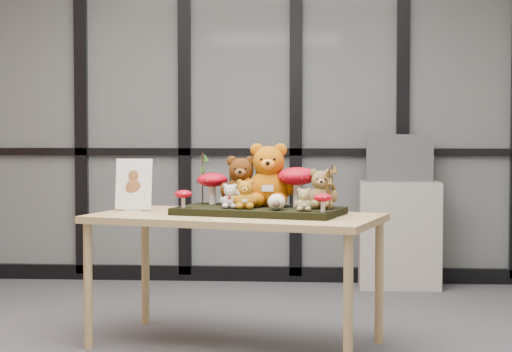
# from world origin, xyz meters

# --- Properties ---
(room_shell) EXTENTS (5.00, 5.00, 5.00)m
(room_shell) POSITION_xyz_m (0.00, 0.00, 1.68)
(room_shell) COLOR #BCBAB1
(room_shell) RESTS_ON floor
(glass_partition) EXTENTS (4.90, 0.06, 2.78)m
(glass_partition) POSITION_xyz_m (-0.00, 2.47, 1.42)
(glass_partition) COLOR #2D383F
(glass_partition) RESTS_ON floor
(display_table) EXTENTS (1.77, 1.22, 0.75)m
(display_table) POSITION_xyz_m (0.17, 0.23, 0.69)
(display_table) COLOR tan
(display_table) RESTS_ON floor
(diorama_tray) EXTENTS (1.02, 0.70, 0.04)m
(diorama_tray) POSITION_xyz_m (0.30, 0.26, 0.77)
(diorama_tray) COLOR black
(diorama_tray) RESTS_ON display_table
(bear_pooh_yellow) EXTENTS (0.37, 0.35, 0.40)m
(bear_pooh_yellow) POSITION_xyz_m (0.35, 0.36, 0.99)
(bear_pooh_yellow) COLOR #B85D06
(bear_pooh_yellow) RESTS_ON diorama_tray
(bear_brown_medium) EXTENTS (0.30, 0.28, 0.32)m
(bear_brown_medium) POSITION_xyz_m (0.19, 0.37, 0.95)
(bear_brown_medium) COLOR #4A250A
(bear_brown_medium) RESTS_ON diorama_tray
(bear_tan_back) EXTENTS (0.23, 0.21, 0.24)m
(bear_tan_back) POSITION_xyz_m (0.65, 0.21, 0.91)
(bear_tan_back) COLOR olive
(bear_tan_back) RESTS_ON diorama_tray
(bear_small_yellow) EXTENTS (0.17, 0.16, 0.18)m
(bear_small_yellow) POSITION_xyz_m (0.23, 0.16, 0.88)
(bear_small_yellow) COLOR #BB7615
(bear_small_yellow) RESTS_ON diorama_tray
(bear_white_bow) EXTENTS (0.14, 0.13, 0.15)m
(bear_white_bow) POSITION_xyz_m (0.14, 0.19, 0.87)
(bear_white_bow) COLOR beige
(bear_white_bow) RESTS_ON diorama_tray
(bear_beige_small) EXTENTS (0.13, 0.12, 0.14)m
(bear_beige_small) POSITION_xyz_m (0.56, 0.04, 0.86)
(bear_beige_small) COLOR tan
(bear_beige_small) RESTS_ON diorama_tray
(plush_cream_hedgehog) EXTENTS (0.09, 0.09, 0.10)m
(plush_cream_hedgehog) POSITION_xyz_m (0.41, 0.10, 0.84)
(plush_cream_hedgehog) COLOR white
(plush_cream_hedgehog) RESTS_ON diorama_tray
(mushroom_back_left) EXTENTS (0.19, 0.19, 0.21)m
(mushroom_back_left) POSITION_xyz_m (0.01, 0.47, 0.90)
(mushroom_back_left) COLOR #9E0514
(mushroom_back_left) RESTS_ON diorama_tray
(mushroom_back_right) EXTENTS (0.23, 0.23, 0.25)m
(mushroom_back_right) POSITION_xyz_m (0.52, 0.30, 0.92)
(mushroom_back_right) COLOR #9E0514
(mushroom_back_right) RESTS_ON diorama_tray
(mushroom_front_left) EXTENTS (0.10, 0.10, 0.11)m
(mushroom_front_left) POSITION_xyz_m (-0.13, 0.21, 0.85)
(mushroom_front_left) COLOR #9E0514
(mushroom_front_left) RESTS_ON diorama_tray
(mushroom_front_right) EXTENTS (0.10, 0.10, 0.11)m
(mushroom_front_right) POSITION_xyz_m (0.66, -0.01, 0.85)
(mushroom_front_right) COLOR #9E0514
(mushroom_front_right) RESTS_ON diorama_tray
(sprig_green_far_left) EXTENTS (0.05, 0.05, 0.30)m
(sprig_green_far_left) POSITION_xyz_m (-0.05, 0.48, 0.94)
(sprig_green_far_left) COLOR #0E330B
(sprig_green_far_left) RESTS_ON diorama_tray
(sprig_green_mid_left) EXTENTS (0.05, 0.05, 0.22)m
(sprig_green_mid_left) POSITION_xyz_m (0.11, 0.49, 0.90)
(sprig_green_mid_left) COLOR #0E330B
(sprig_green_mid_left) RESTS_ON diorama_tray
(sprig_dry_far_right) EXTENTS (0.05, 0.05, 0.25)m
(sprig_dry_far_right) POSITION_xyz_m (0.71, 0.24, 0.92)
(sprig_dry_far_right) COLOR brown
(sprig_dry_far_right) RESTS_ON diorama_tray
(sprig_dry_mid_right) EXTENTS (0.05, 0.05, 0.23)m
(sprig_dry_mid_right) POSITION_xyz_m (0.70, 0.12, 0.91)
(sprig_dry_mid_right) COLOR brown
(sprig_dry_mid_right) RESTS_ON diorama_tray
(sprig_green_centre) EXTENTS (0.05, 0.05, 0.23)m
(sprig_green_centre) POSITION_xyz_m (0.29, 0.45, 0.91)
(sprig_green_centre) COLOR #0E330B
(sprig_green_centre) RESTS_ON diorama_tray
(sign_holder) EXTENTS (0.22, 0.07, 0.31)m
(sign_holder) POSITION_xyz_m (-0.46, 0.43, 0.90)
(sign_holder) COLOR silver
(sign_holder) RESTS_ON display_table
(label_card) EXTENTS (0.09, 0.03, 0.00)m
(label_card) POSITION_xyz_m (0.12, -0.09, 0.75)
(label_card) COLOR white
(label_card) RESTS_ON display_table
(cabinet) EXTENTS (0.62, 0.36, 0.83)m
(cabinet) POSITION_xyz_m (1.26, 2.25, 0.41)
(cabinet) COLOR #A49D93
(cabinet) RESTS_ON floor
(monitor) EXTENTS (0.52, 0.05, 0.37)m
(monitor) POSITION_xyz_m (1.26, 2.27, 1.01)
(monitor) COLOR #4F5257
(monitor) RESTS_ON cabinet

